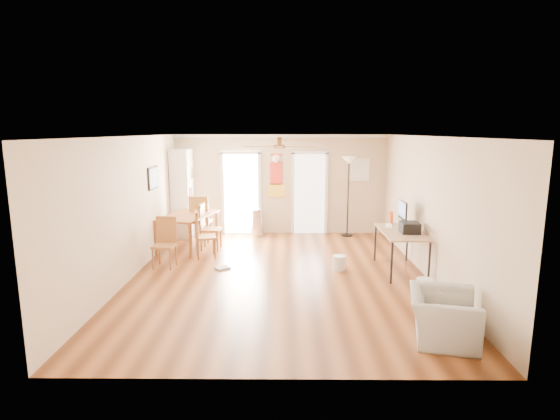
{
  "coord_description": "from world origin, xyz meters",
  "views": [
    {
      "loc": [
        0.08,
        -7.89,
        2.7
      ],
      "look_at": [
        0.0,
        0.6,
        1.15
      ],
      "focal_mm": 27.99,
      "sensor_mm": 36.0,
      "label": 1
    }
  ],
  "objects_px": {
    "trash_can": "(257,222)",
    "dining_table": "(188,231)",
    "computer_desk": "(400,251)",
    "bookshelf": "(184,193)",
    "wastebasket_b": "(424,288)",
    "dining_chair_right_b": "(206,235)",
    "dining_chair_near": "(164,243)",
    "wastebasket_a": "(339,263)",
    "torchiere_lamp": "(348,197)",
    "printer": "(410,227)",
    "armchair": "(443,317)",
    "dining_chair_right_a": "(211,227)",
    "dining_chair_far": "(201,218)"
  },
  "relations": [
    {
      "from": "computer_desk",
      "to": "bookshelf",
      "type": "bearing_deg",
      "value": 148.83
    },
    {
      "from": "dining_chair_right_b",
      "to": "armchair",
      "type": "height_order",
      "value": "dining_chair_right_b"
    },
    {
      "from": "wastebasket_b",
      "to": "dining_chair_right_b",
      "type": "bearing_deg",
      "value": 150.75
    },
    {
      "from": "bookshelf",
      "to": "wastebasket_a",
      "type": "relative_size",
      "value": 7.79
    },
    {
      "from": "torchiere_lamp",
      "to": "printer",
      "type": "relative_size",
      "value": 5.26
    },
    {
      "from": "dining_chair_near",
      "to": "wastebasket_a",
      "type": "relative_size",
      "value": 3.47
    },
    {
      "from": "dining_chair_right_b",
      "to": "wastebasket_b",
      "type": "height_order",
      "value": "dining_chair_right_b"
    },
    {
      "from": "dining_chair_near",
      "to": "armchair",
      "type": "height_order",
      "value": "dining_chair_near"
    },
    {
      "from": "dining_table",
      "to": "torchiere_lamp",
      "type": "height_order",
      "value": "torchiere_lamp"
    },
    {
      "from": "dining_chair_right_a",
      "to": "dining_chair_far",
      "type": "distance_m",
      "value": 0.83
    },
    {
      "from": "bookshelf",
      "to": "torchiere_lamp",
      "type": "bearing_deg",
      "value": -5.76
    },
    {
      "from": "dining_chair_right_b",
      "to": "wastebasket_a",
      "type": "xyz_separation_m",
      "value": [
        2.76,
        -0.85,
        -0.36
      ]
    },
    {
      "from": "wastebasket_b",
      "to": "armchair",
      "type": "relative_size",
      "value": 0.32
    },
    {
      "from": "torchiere_lamp",
      "to": "wastebasket_b",
      "type": "height_order",
      "value": "torchiere_lamp"
    },
    {
      "from": "torchiere_lamp",
      "to": "armchair",
      "type": "height_order",
      "value": "torchiere_lamp"
    },
    {
      "from": "trash_can",
      "to": "wastebasket_b",
      "type": "distance_m",
      "value": 5.24
    },
    {
      "from": "dining_table",
      "to": "dining_chair_right_a",
      "type": "distance_m",
      "value": 0.57
    },
    {
      "from": "armchair",
      "to": "dining_chair_near",
      "type": "bearing_deg",
      "value": 70.58
    },
    {
      "from": "trash_can",
      "to": "dining_table",
      "type": "bearing_deg",
      "value": -140.11
    },
    {
      "from": "trash_can",
      "to": "wastebasket_a",
      "type": "height_order",
      "value": "trash_can"
    },
    {
      "from": "dining_chair_far",
      "to": "trash_can",
      "type": "height_order",
      "value": "dining_chair_far"
    },
    {
      "from": "wastebasket_b",
      "to": "armchair",
      "type": "xyz_separation_m",
      "value": [
        -0.24,
        -1.49,
        0.16
      ]
    },
    {
      "from": "dining_chair_right_a",
      "to": "torchiere_lamp",
      "type": "height_order",
      "value": "torchiere_lamp"
    },
    {
      "from": "dining_chair_near",
      "to": "trash_can",
      "type": "xyz_separation_m",
      "value": [
        1.68,
        2.75,
        -0.15
      ]
    },
    {
      "from": "wastebasket_a",
      "to": "wastebasket_b",
      "type": "bearing_deg",
      "value": -48.49
    },
    {
      "from": "wastebasket_a",
      "to": "dining_chair_far",
      "type": "bearing_deg",
      "value": 144.11
    },
    {
      "from": "dining_chair_right_b",
      "to": "torchiere_lamp",
      "type": "distance_m",
      "value": 3.92
    },
    {
      "from": "dining_table",
      "to": "wastebasket_a",
      "type": "height_order",
      "value": "dining_table"
    },
    {
      "from": "dining_chair_near",
      "to": "wastebasket_a",
      "type": "distance_m",
      "value": 3.49
    },
    {
      "from": "dining_table",
      "to": "trash_can",
      "type": "relative_size",
      "value": 2.26
    },
    {
      "from": "printer",
      "to": "wastebasket_b",
      "type": "xyz_separation_m",
      "value": [
        -0.06,
        -1.2,
        -0.75
      ]
    },
    {
      "from": "dining_table",
      "to": "dining_chair_near",
      "type": "xyz_separation_m",
      "value": [
        -0.15,
        -1.47,
        0.1
      ]
    },
    {
      "from": "torchiere_lamp",
      "to": "wastebasket_b",
      "type": "xyz_separation_m",
      "value": [
        0.67,
        -4.24,
        -0.88
      ]
    },
    {
      "from": "wastebasket_a",
      "to": "trash_can",
      "type": "bearing_deg",
      "value": 121.72
    },
    {
      "from": "bookshelf",
      "to": "dining_chair_far",
      "type": "distance_m",
      "value": 0.98
    },
    {
      "from": "bookshelf",
      "to": "wastebasket_b",
      "type": "relative_size",
      "value": 7.32
    },
    {
      "from": "dining_chair_far",
      "to": "torchiere_lamp",
      "type": "relative_size",
      "value": 0.55
    },
    {
      "from": "bookshelf",
      "to": "armchair",
      "type": "bearing_deg",
      "value": -56.59
    },
    {
      "from": "bookshelf",
      "to": "wastebasket_a",
      "type": "height_order",
      "value": "bookshelf"
    },
    {
      "from": "dining_chair_right_a",
      "to": "torchiere_lamp",
      "type": "distance_m",
      "value": 3.62
    },
    {
      "from": "bookshelf",
      "to": "armchair",
      "type": "xyz_separation_m",
      "value": [
        4.66,
        -5.74,
        -0.8
      ]
    },
    {
      "from": "dining_chair_right_a",
      "to": "dining_chair_far",
      "type": "relative_size",
      "value": 0.92
    },
    {
      "from": "bookshelf",
      "to": "dining_chair_far",
      "type": "bearing_deg",
      "value": -53.19
    },
    {
      "from": "dining_chair_right_a",
      "to": "wastebasket_b",
      "type": "distance_m",
      "value": 4.95
    },
    {
      "from": "bookshelf",
      "to": "dining_chair_right_a",
      "type": "bearing_deg",
      "value": -61.67
    },
    {
      "from": "dining_chair_right_a",
      "to": "dining_chair_near",
      "type": "distance_m",
      "value": 1.54
    },
    {
      "from": "armchair",
      "to": "dining_table",
      "type": "bearing_deg",
      "value": 58.46
    },
    {
      "from": "printer",
      "to": "wastebasket_a",
      "type": "height_order",
      "value": "printer"
    },
    {
      "from": "dining_chair_near",
      "to": "wastebasket_b",
      "type": "bearing_deg",
      "value": -12.71
    },
    {
      "from": "dining_chair_near",
      "to": "computer_desk",
      "type": "bearing_deg",
      "value": 2.76
    }
  ]
}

